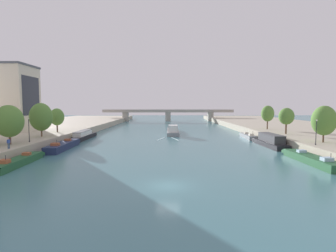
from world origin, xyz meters
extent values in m
plane|color=#42757F|center=(0.00, 0.00, 0.00)|extent=(400.00, 400.00, 0.00)
cube|color=#B2A893|center=(-40.93, 55.00, 0.99)|extent=(36.00, 170.00, 1.98)
cube|color=#B2A893|center=(40.93, 55.00, 0.99)|extent=(36.00, 170.00, 1.98)
cube|color=gray|center=(1.46, 51.87, 0.48)|extent=(3.48, 18.01, 0.95)
cube|color=gray|center=(1.51, 61.22, 0.57)|extent=(3.21, 1.23, 0.84)
cube|color=gray|center=(1.46, 51.87, 0.98)|extent=(3.55, 18.02, 0.06)
cube|color=white|center=(1.42, 45.75, 1.99)|extent=(2.55, 3.61, 1.95)
cube|color=black|center=(1.43, 47.56, 2.28)|extent=(2.02, 0.04, 0.55)
cube|color=brown|center=(1.47, 53.67, 1.19)|extent=(2.69, 9.37, 0.36)
cylinder|color=#232328|center=(1.93, 46.47, 1.56)|extent=(0.07, 0.07, 1.10)
cube|color=silver|center=(1.78, 38.56, 0.01)|extent=(1.96, 5.87, 0.03)
cube|color=silver|center=(-1.82, 38.59, 0.01)|extent=(2.04, 5.86, 0.03)
cube|color=#235633|center=(-21.31, 9.33, 0.48)|extent=(2.40, 11.21, 0.96)
cube|color=#235633|center=(-21.48, 15.25, 0.57)|extent=(2.01, 1.27, 0.84)
cube|color=#235633|center=(-21.31, 9.33, 0.99)|extent=(2.44, 11.21, 0.06)
cube|color=#9E5133|center=(-21.38, 11.78, 1.22)|extent=(1.06, 0.93, 0.40)
cube|color=#9E5133|center=(-21.22, 6.21, 1.26)|extent=(1.17, 1.13, 0.48)
cylinder|color=#232328|center=(-20.90, 5.99, 1.57)|extent=(0.07, 0.07, 1.10)
cube|color=#1E284C|center=(-20.48, 23.01, 0.60)|extent=(2.88, 12.72, 1.20)
cube|color=#1E284C|center=(-20.70, 29.68, 0.72)|extent=(2.38, 1.33, 0.97)
cube|color=#1E284C|center=(-20.48, 23.01, 1.23)|extent=(2.93, 12.72, 0.06)
cube|color=#9E5133|center=(-20.57, 25.79, 1.46)|extent=(1.26, 0.94, 0.40)
cube|color=#9E5133|center=(-20.36, 19.47, 1.50)|extent=(1.39, 1.14, 0.48)
cylinder|color=#232328|center=(-19.98, 19.23, 1.81)|extent=(0.07, 0.07, 1.10)
cube|color=black|center=(-21.33, 38.24, 0.47)|extent=(2.46, 14.02, 0.95)
cube|color=black|center=(-21.37, 45.60, 0.57)|extent=(2.27, 1.22, 0.84)
cube|color=black|center=(-21.33, 38.24, 0.98)|extent=(2.51, 14.02, 0.06)
cube|color=white|center=(-21.32, 37.54, 1.56)|extent=(2.00, 8.97, 1.11)
cube|color=#4C4C51|center=(-21.32, 37.54, 2.16)|extent=(2.15, 9.24, 0.08)
cylinder|color=#232328|center=(-20.95, 34.05, 1.56)|extent=(0.07, 0.07, 1.10)
cube|color=#235633|center=(21.17, 10.81, 0.52)|extent=(2.67, 12.65, 1.03)
cube|color=#235633|center=(21.02, 17.47, 0.62)|extent=(2.30, 1.27, 0.88)
cube|color=#235633|center=(21.17, 10.81, 1.06)|extent=(2.72, 12.66, 0.06)
cube|color=#9EBCD6|center=(21.11, 13.59, 1.29)|extent=(1.22, 0.93, 0.40)
cube|color=#9EBCD6|center=(21.25, 7.29, 1.33)|extent=(1.34, 1.13, 0.48)
cylinder|color=#232328|center=(21.61, 7.04, 1.64)|extent=(0.07, 0.07, 1.10)
cube|color=black|center=(21.21, 26.68, 0.47)|extent=(3.20, 12.71, 0.94)
cube|color=black|center=(20.97, 33.33, 0.56)|extent=(2.64, 1.30, 0.83)
cube|color=black|center=(21.21, 26.68, 0.97)|extent=(3.25, 12.71, 0.06)
cube|color=#38383D|center=(21.23, 26.05, 1.78)|extent=(2.54, 8.15, 1.57)
cube|color=#4C4C51|center=(21.23, 26.05, 2.60)|extent=(2.71, 8.40, 0.08)
cylinder|color=#232328|center=(21.76, 22.91, 1.55)|extent=(0.07, 0.07, 1.10)
cube|color=gray|center=(20.76, 39.64, 0.49)|extent=(2.33, 9.73, 0.98)
cube|color=gray|center=(20.94, 44.82, 0.59)|extent=(1.93, 1.28, 0.85)
cube|color=gray|center=(20.76, 39.64, 1.01)|extent=(2.37, 9.73, 0.06)
cube|color=beige|center=(20.83, 41.77, 1.24)|extent=(1.03, 0.93, 0.40)
cube|color=beige|center=(20.66, 36.94, 1.28)|extent=(1.13, 1.14, 0.48)
cylinder|color=#232328|center=(20.95, 36.73, 1.59)|extent=(0.07, 0.07, 1.10)
cylinder|color=brown|center=(-26.48, 16.16, 3.19)|extent=(0.38, 0.38, 2.43)
ellipsoid|color=#568438|center=(-26.48, 16.16, 5.88)|extent=(4.56, 4.56, 5.37)
cylinder|color=brown|center=(-26.57, 27.24, 3.23)|extent=(0.32, 0.32, 2.51)
ellipsoid|color=#568438|center=(-26.57, 27.24, 6.09)|extent=(4.57, 4.57, 5.82)
cylinder|color=brown|center=(-27.11, 36.22, 3.27)|extent=(0.33, 0.33, 2.59)
ellipsoid|color=#568438|center=(-27.11, 36.22, 5.71)|extent=(3.42, 3.42, 4.15)
cylinder|color=brown|center=(27.54, 18.75, 3.18)|extent=(0.29, 0.29, 2.41)
ellipsoid|color=#568438|center=(27.54, 18.75, 5.83)|extent=(4.12, 4.12, 5.25)
cylinder|color=brown|center=(27.02, 32.17, 3.48)|extent=(0.37, 0.37, 3.01)
ellipsoid|color=#568438|center=(27.02, 32.17, 6.03)|extent=(3.38, 3.38, 3.82)
cylinder|color=brown|center=(27.32, 44.08, 3.53)|extent=(0.32, 0.32, 3.10)
ellipsoid|color=#568438|center=(27.32, 44.08, 6.28)|extent=(3.40, 3.40, 4.37)
cylinder|color=black|center=(-24.78, 19.05, 4.00)|extent=(0.11, 0.11, 4.06)
sphere|color=#EAE5C6|center=(-24.78, 19.05, 6.17)|extent=(0.28, 0.28, 0.28)
cylinder|color=black|center=(-24.78, 19.05, 2.08)|extent=(0.22, 0.22, 0.20)
cylinder|color=black|center=(24.43, 15.59, 3.94)|extent=(0.11, 0.11, 3.93)
sphere|color=#EAE5C6|center=(24.43, 15.59, 6.04)|extent=(0.28, 0.28, 0.28)
cylinder|color=black|center=(24.43, 15.59, 2.08)|extent=(0.22, 0.22, 0.20)
cube|color=beige|center=(-40.19, 38.85, 10.08)|extent=(11.26, 10.17, 16.21)
cube|color=#4C515B|center=(-40.19, 38.85, 18.44)|extent=(11.60, 10.48, 0.50)
cube|color=#232833|center=(-34.54, 38.85, 10.89)|extent=(0.04, 8.14, 9.73)
cube|color=#9E998E|center=(0.00, 112.89, 5.09)|extent=(69.87, 4.40, 0.60)
cube|color=#9E998E|center=(0.00, 110.89, 5.84)|extent=(69.87, 0.30, 0.90)
cube|color=#9E998E|center=(0.00, 114.89, 5.84)|extent=(69.87, 0.30, 0.90)
cube|color=#9E998E|center=(-22.93, 112.89, 2.39)|extent=(2.80, 3.60, 4.79)
cube|color=#9E998E|center=(0.00, 112.89, 2.39)|extent=(2.80, 3.60, 4.79)
cube|color=#9E998E|center=(22.93, 112.89, 2.39)|extent=(2.80, 3.60, 4.79)
cylinder|color=navy|center=(-24.08, 11.75, 2.40)|extent=(0.13, 0.13, 0.84)
cylinder|color=navy|center=(-24.01, 11.93, 2.40)|extent=(0.13, 0.13, 0.84)
cube|color=#3351A8|center=(-24.04, 11.84, 3.10)|extent=(0.32, 0.39, 0.56)
sphere|color=tan|center=(-24.04, 11.84, 3.50)|extent=(0.21, 0.21, 0.21)
cylinder|color=#3351A8|center=(-24.13, 11.64, 3.10)|extent=(0.09, 0.09, 0.54)
cylinder|color=#3351A8|center=(-23.96, 12.04, 3.10)|extent=(0.09, 0.09, 0.54)
camera|label=1|loc=(0.00, -26.83, 8.49)|focal=27.70mm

